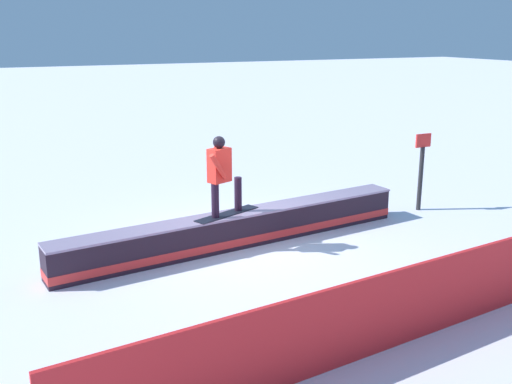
% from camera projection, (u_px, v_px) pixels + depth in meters
% --- Properties ---
extents(ground_plane, '(120.00, 120.00, 0.00)m').
position_uv_depth(ground_plane, '(239.00, 245.00, 11.35)').
color(ground_plane, white).
extents(grind_box, '(7.23, 1.33, 0.66)m').
position_uv_depth(grind_box, '(239.00, 230.00, 11.27)').
color(grind_box, black).
rests_on(grind_box, ground_plane).
extents(snowboarder, '(1.42, 0.78, 1.50)m').
position_uv_depth(snowboarder, '(221.00, 173.00, 10.74)').
color(snowboarder, black).
rests_on(snowboarder, grind_box).
extents(safety_fence, '(8.26, 0.94, 1.07)m').
position_uv_depth(safety_fence, '(379.00, 314.00, 7.45)').
color(safety_fence, red).
rests_on(safety_fence, ground_plane).
extents(trail_marker, '(0.40, 0.10, 1.75)m').
position_uv_depth(trail_marker, '(421.00, 169.00, 13.32)').
color(trail_marker, '#262628').
rests_on(trail_marker, ground_plane).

